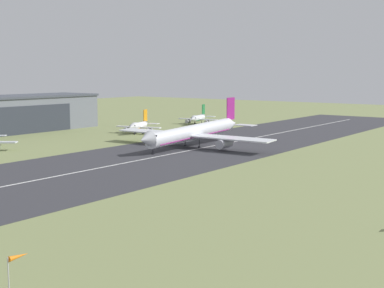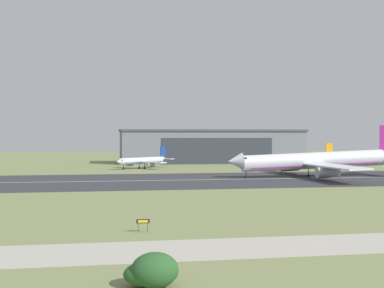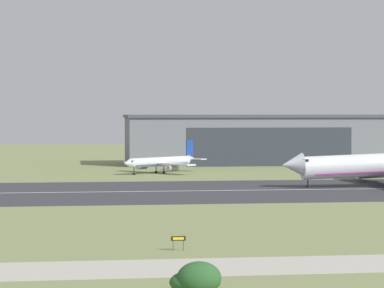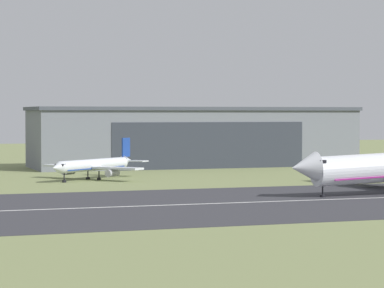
{
  "view_description": "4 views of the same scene",
  "coord_description": "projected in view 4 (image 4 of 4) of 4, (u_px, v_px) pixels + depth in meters",
  "views": [
    {
      "loc": [
        -77.49,
        22.75,
        24.77
      ],
      "look_at": [
        16.09,
        92.13,
        9.18
      ],
      "focal_mm": 50.0,
      "sensor_mm": 36.0,
      "label": 1
    },
    {
      "loc": [
        1.71,
        -22.63,
        12.47
      ],
      "look_at": [
        20.03,
        80.33,
        10.8
      ],
      "focal_mm": 50.0,
      "sensor_mm": 36.0,
      "label": 2
    },
    {
      "loc": [
        -4.68,
        -57.1,
        15.9
      ],
      "look_at": [
        13.26,
        77.27,
        11.17
      ],
      "focal_mm": 85.0,
      "sensor_mm": 36.0,
      "label": 3
    },
    {
      "loc": [
        -23.18,
        -3.37,
        13.67
      ],
      "look_at": [
        4.76,
        77.51,
        10.74
      ],
      "focal_mm": 85.0,
      "sensor_mm": 36.0,
      "label": 4
    }
  ],
  "objects": [
    {
      "name": "airplane_parked_west",
      "position": [
        94.0,
        165.0,
        186.23
      ],
      "size": [
        23.59,
        22.43,
        8.33
      ],
      "color": "silver",
      "rests_on": "ground_plane"
    },
    {
      "name": "hangar_building",
      "position": [
        194.0,
        137.0,
        233.36
      ],
      "size": [
        83.84,
        24.67,
        15.18
      ],
      "color": "slate",
      "rests_on": "ground_plane"
    },
    {
      "name": "runway_strip",
      "position": [
        53.0,
        209.0,
        128.43
      ],
      "size": [
        444.51,
        52.2,
        0.06
      ],
      "primitive_type": "cube",
      "color": "#333338",
      "rests_on": "ground_plane"
    },
    {
      "name": "runway_centreline",
      "position": [
        53.0,
        209.0,
        128.43
      ],
      "size": [
        400.06,
        0.7,
        0.01
      ],
      "primitive_type": "cube",
      "color": "silver",
      "rests_on": "runway_strip"
    }
  ]
}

